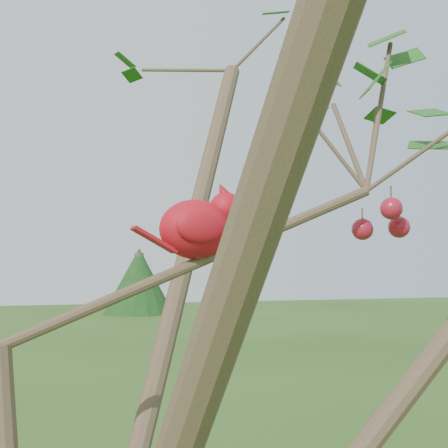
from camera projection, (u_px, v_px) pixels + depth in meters
name	position (u px, v px, depth m)	size (l,w,h in m)	color
crabapple_tree	(68.00, 224.00, 0.82)	(2.35, 2.05, 2.95)	#3B2C20
cardinal	(199.00, 226.00, 1.00)	(0.20, 0.10, 0.14)	red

